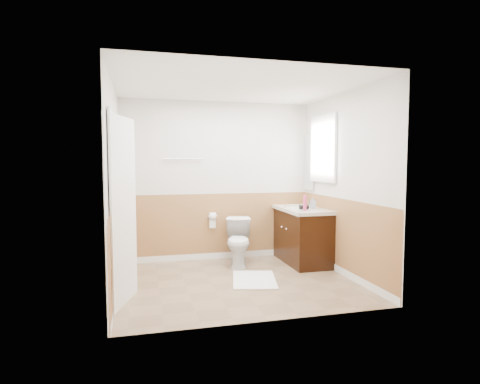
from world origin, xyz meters
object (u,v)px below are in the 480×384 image
object	(u,v)px
vanity_cabinet	(302,237)
soap_dispenser	(313,203)
toilet	(239,242)
bath_mat	(254,280)
lotion_bottle	(305,203)

from	to	relation	value
vanity_cabinet	soap_dispenser	bearing A→B (deg)	-42.30
toilet	bath_mat	distance (m)	0.91
bath_mat	soap_dispenser	distance (m)	1.57
toilet	soap_dispenser	distance (m)	1.27
toilet	soap_dispenser	size ratio (longest dim) A/B	3.90
soap_dispenser	vanity_cabinet	bearing A→B (deg)	137.70
vanity_cabinet	soap_dispenser	world-z (taller)	soap_dispenser
toilet	bath_mat	size ratio (longest dim) A/B	0.87
lotion_bottle	vanity_cabinet	bearing A→B (deg)	72.39
lotion_bottle	soap_dispenser	size ratio (longest dim) A/B	1.24
toilet	vanity_cabinet	distance (m)	0.99
lotion_bottle	soap_dispenser	distance (m)	0.30
bath_mat	vanity_cabinet	distance (m)	1.28
bath_mat	lotion_bottle	world-z (taller)	lotion_bottle
toilet	lotion_bottle	distance (m)	1.16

